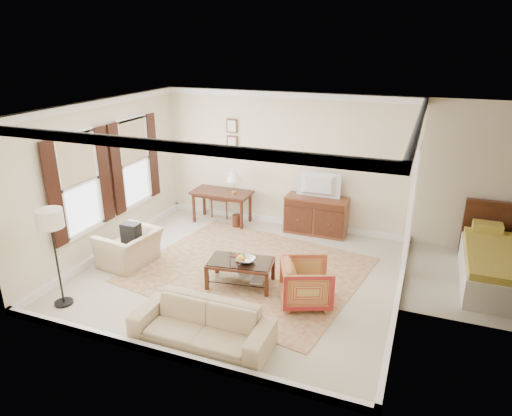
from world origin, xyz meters
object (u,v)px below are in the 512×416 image
Objects in this scene: coffee_table at (241,266)px; club_armchair at (129,242)px; sideboard at (316,215)px; sofa at (202,319)px; tv at (318,177)px; writing_desk at (222,196)px; striped_armchair at (306,281)px.

club_armchair is (-2.19, -0.03, 0.09)m from coffee_table.
sideboard is 0.68× the size of sofa.
tv is 4.33m from sofa.
tv reaches higher than writing_desk.
striped_armchair is (0.54, -2.74, -0.85)m from tv.
coffee_table is at bearing 60.27° from striped_armchair.
writing_desk is at bearing -175.96° from sideboard.
coffee_table is 1.47× the size of striped_armchair.
club_armchair is at bearing -105.60° from writing_desk.
writing_desk is 0.69× the size of sofa.
coffee_table is 0.60× the size of sofa.
sideboard is at bearing 140.45° from club_armchair.
sideboard is at bearing -90.00° from tv.
writing_desk is 4.40m from sofa.
tv is at bearing 83.27° from sofa.
sideboard reaches higher than striped_armchair.
writing_desk is at bearing 3.50° from tv.
writing_desk is 1.69× the size of striped_armchair.
striped_armchair is 0.79× the size of club_armchair.
tv reaches higher than coffee_table.
tv is (0.00, -0.02, 0.84)m from sideboard.
sofa is at bearing 83.09° from tv.
tv reaches higher than striped_armchair.
sideboard is 3.87m from club_armchair.
striped_armchair is at bearing 95.36° from club_armchair.
striped_armchair reaches higher than sofa.
club_armchair is (-3.37, 0.12, 0.04)m from striped_armchair.
club_armchair is at bearing -179.14° from coffee_table.
writing_desk is 1.50× the size of tv.
coffee_table is at bearing 94.52° from sofa.
tv is 2.92m from striped_armchair.
tv is at bearing -90.00° from sideboard.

